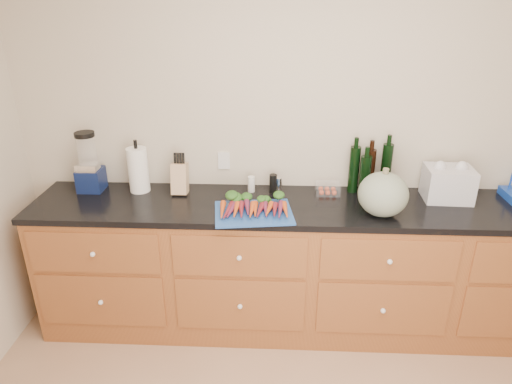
{
  "coord_description": "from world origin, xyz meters",
  "views": [
    {
      "loc": [
        -0.24,
        -1.37,
        2.19
      ],
      "look_at": [
        -0.36,
        1.2,
        1.06
      ],
      "focal_mm": 32.0,
      "sensor_mm": 36.0,
      "label": 1
    }
  ],
  "objects_px": {
    "blender_appliance": "(89,165)",
    "paper_towel": "(138,170)",
    "knife_block": "(180,179)",
    "squash": "(383,194)",
    "cutting_board": "(254,213)",
    "carrots": "(254,206)",
    "tomato_box": "(328,188)"
  },
  "relations": [
    {
      "from": "carrots",
      "to": "paper_towel",
      "type": "distance_m",
      "value": 0.85
    },
    {
      "from": "knife_block",
      "to": "carrots",
      "type": "bearing_deg",
      "value": -27.63
    },
    {
      "from": "carrots",
      "to": "paper_towel",
      "type": "height_order",
      "value": "paper_towel"
    },
    {
      "from": "knife_block",
      "to": "tomato_box",
      "type": "relative_size",
      "value": 1.3
    },
    {
      "from": "carrots",
      "to": "blender_appliance",
      "type": "xyz_separation_m",
      "value": [
        -1.13,
        0.29,
        0.15
      ]
    },
    {
      "from": "knife_block",
      "to": "tomato_box",
      "type": "distance_m",
      "value": 1.0
    },
    {
      "from": "cutting_board",
      "to": "carrots",
      "type": "bearing_deg",
      "value": 90.0
    },
    {
      "from": "cutting_board",
      "to": "blender_appliance",
      "type": "height_order",
      "value": "blender_appliance"
    },
    {
      "from": "blender_appliance",
      "to": "tomato_box",
      "type": "xyz_separation_m",
      "value": [
        1.61,
        0.01,
        -0.14
      ]
    },
    {
      "from": "paper_towel",
      "to": "tomato_box",
      "type": "height_order",
      "value": "paper_towel"
    },
    {
      "from": "squash",
      "to": "tomato_box",
      "type": "bearing_deg",
      "value": 134.27
    },
    {
      "from": "cutting_board",
      "to": "paper_towel",
      "type": "distance_m",
      "value": 0.87
    },
    {
      "from": "squash",
      "to": "tomato_box",
      "type": "xyz_separation_m",
      "value": [
        -0.3,
        0.3,
        -0.1
      ]
    },
    {
      "from": "blender_appliance",
      "to": "knife_block",
      "type": "height_order",
      "value": "blender_appliance"
    },
    {
      "from": "cutting_board",
      "to": "knife_block",
      "type": "xyz_separation_m",
      "value": [
        -0.51,
        0.3,
        0.1
      ]
    },
    {
      "from": "paper_towel",
      "to": "knife_block",
      "type": "distance_m",
      "value": 0.29
    },
    {
      "from": "cutting_board",
      "to": "blender_appliance",
      "type": "bearing_deg",
      "value": 164.27
    },
    {
      "from": "paper_towel",
      "to": "knife_block",
      "type": "relative_size",
      "value": 1.48
    },
    {
      "from": "cutting_board",
      "to": "carrots",
      "type": "distance_m",
      "value": 0.04
    },
    {
      "from": "squash",
      "to": "paper_towel",
      "type": "bearing_deg",
      "value": 169.42
    },
    {
      "from": "paper_towel",
      "to": "blender_appliance",
      "type": "bearing_deg",
      "value": -179.62
    },
    {
      "from": "squash",
      "to": "blender_appliance",
      "type": "height_order",
      "value": "blender_appliance"
    },
    {
      "from": "paper_towel",
      "to": "tomato_box",
      "type": "relative_size",
      "value": 1.91
    },
    {
      "from": "carrots",
      "to": "squash",
      "type": "height_order",
      "value": "squash"
    },
    {
      "from": "squash",
      "to": "tomato_box",
      "type": "distance_m",
      "value": 0.44
    },
    {
      "from": "cutting_board",
      "to": "carrots",
      "type": "relative_size",
      "value": 1.13
    },
    {
      "from": "tomato_box",
      "to": "carrots",
      "type": "bearing_deg",
      "value": -148.41
    },
    {
      "from": "blender_appliance",
      "to": "paper_towel",
      "type": "relative_size",
      "value": 1.35
    },
    {
      "from": "paper_towel",
      "to": "squash",
      "type": "bearing_deg",
      "value": -10.58
    },
    {
      "from": "carrots",
      "to": "tomato_box",
      "type": "distance_m",
      "value": 0.57
    },
    {
      "from": "carrots",
      "to": "knife_block",
      "type": "distance_m",
      "value": 0.58
    },
    {
      "from": "tomato_box",
      "to": "paper_towel",
      "type": "bearing_deg",
      "value": -179.55
    }
  ]
}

